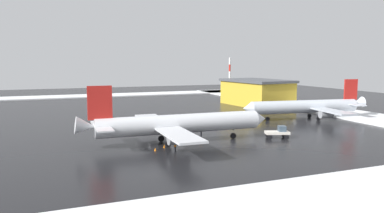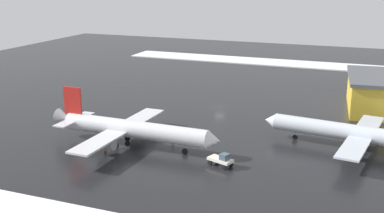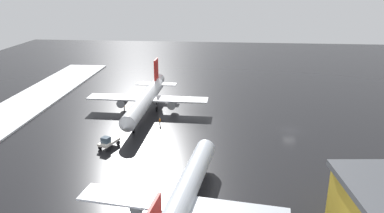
{
  "view_description": "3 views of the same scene",
  "coord_description": "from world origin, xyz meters",
  "px_view_note": "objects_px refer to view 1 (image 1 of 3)",
  "views": [
    {
      "loc": [
        -97.72,
        29.72,
        15.03
      ],
      "look_at": [
        -20.98,
        -0.8,
        4.99
      ],
      "focal_mm": 35.0,
      "sensor_mm": 36.0,
      "label": 1
    },
    {
      "loc": [
        -113.92,
        -36.78,
        33.59
      ],
      "look_at": [
        -14.19,
        2.12,
        3.63
      ],
      "focal_mm": 45.0,
      "sensor_mm": 36.0,
      "label": 2
    },
    {
      "loc": [
        -14.49,
        -78.15,
        31.69
      ],
      "look_at": [
        -22.19,
        4.68,
        3.23
      ],
      "focal_mm": 35.0,
      "sensor_mm": 36.0,
      "label": 3
    }
  ],
  "objects_px": {
    "airplane_parked_portside": "(307,106)",
    "antenna_mast": "(230,78)",
    "pushback_tug": "(278,132)",
    "traffic_cone_near_nose": "(164,146)",
    "ground_crew_mid_apron": "(175,146)",
    "traffic_cone_mid_line": "(155,149)",
    "cargo_hangar": "(256,92)",
    "airplane_far_rear": "(176,124)",
    "ground_crew_near_tug": "(201,131)"
  },
  "relations": [
    {
      "from": "airplane_parked_portside",
      "to": "antenna_mast",
      "type": "relative_size",
      "value": 2.1
    },
    {
      "from": "pushback_tug",
      "to": "traffic_cone_near_nose",
      "type": "relative_size",
      "value": 9.23
    },
    {
      "from": "ground_crew_mid_apron",
      "to": "antenna_mast",
      "type": "xyz_separation_m",
      "value": [
        75.64,
        -49.27,
        7.25
      ]
    },
    {
      "from": "pushback_tug",
      "to": "traffic_cone_mid_line",
      "type": "xyz_separation_m",
      "value": [
        -0.98,
        25.24,
        -1.01
      ]
    },
    {
      "from": "traffic_cone_near_nose",
      "to": "traffic_cone_mid_line",
      "type": "distance_m",
      "value": 2.74
    },
    {
      "from": "cargo_hangar",
      "to": "traffic_cone_near_nose",
      "type": "bearing_deg",
      "value": 129.68
    },
    {
      "from": "traffic_cone_mid_line",
      "to": "cargo_hangar",
      "type": "bearing_deg",
      "value": -44.93
    },
    {
      "from": "traffic_cone_near_nose",
      "to": "airplane_far_rear",
      "type": "bearing_deg",
      "value": -50.6
    },
    {
      "from": "airplane_far_rear",
      "to": "pushback_tug",
      "type": "height_order",
      "value": "airplane_far_rear"
    },
    {
      "from": "ground_crew_near_tug",
      "to": "antenna_mast",
      "type": "bearing_deg",
      "value": -49.91
    },
    {
      "from": "cargo_hangar",
      "to": "ground_crew_mid_apron",
      "type": "bearing_deg",
      "value": 132.16
    },
    {
      "from": "traffic_cone_near_nose",
      "to": "traffic_cone_mid_line",
      "type": "bearing_deg",
      "value": 129.28
    },
    {
      "from": "ground_crew_near_tug",
      "to": "traffic_cone_mid_line",
      "type": "distance_m",
      "value": 15.18
    },
    {
      "from": "airplane_parked_portside",
      "to": "cargo_hangar",
      "type": "distance_m",
      "value": 32.52
    },
    {
      "from": "airplane_parked_portside",
      "to": "antenna_mast",
      "type": "bearing_deg",
      "value": -88.65
    },
    {
      "from": "airplane_far_rear",
      "to": "antenna_mast",
      "type": "bearing_deg",
      "value": 57.17
    },
    {
      "from": "pushback_tug",
      "to": "antenna_mast",
      "type": "xyz_separation_m",
      "value": [
        72.83,
        -26.95,
        6.94
      ]
    },
    {
      "from": "antenna_mast",
      "to": "cargo_hangar",
      "type": "bearing_deg",
      "value": 175.98
    },
    {
      "from": "traffic_cone_near_nose",
      "to": "traffic_cone_mid_line",
      "type": "xyz_separation_m",
      "value": [
        -1.74,
        2.12,
        0.0
      ]
    },
    {
      "from": "ground_crew_near_tug",
      "to": "traffic_cone_mid_line",
      "type": "height_order",
      "value": "ground_crew_near_tug"
    },
    {
      "from": "ground_crew_near_tug",
      "to": "airplane_far_rear",
      "type": "bearing_deg",
      "value": 105.67
    },
    {
      "from": "ground_crew_mid_apron",
      "to": "ground_crew_near_tug",
      "type": "bearing_deg",
      "value": 99.33
    },
    {
      "from": "airplane_far_rear",
      "to": "ground_crew_near_tug",
      "type": "bearing_deg",
      "value": 35.14
    },
    {
      "from": "traffic_cone_near_nose",
      "to": "pushback_tug",
      "type": "bearing_deg",
      "value": -91.87
    },
    {
      "from": "ground_crew_near_tug",
      "to": "cargo_hangar",
      "type": "xyz_separation_m",
      "value": [
        41.7,
        -38.34,
        3.47
      ]
    },
    {
      "from": "airplane_far_rear",
      "to": "traffic_cone_mid_line",
      "type": "distance_m",
      "value": 7.52
    },
    {
      "from": "ground_crew_near_tug",
      "to": "pushback_tug",
      "type": "bearing_deg",
      "value": -139.83
    },
    {
      "from": "traffic_cone_mid_line",
      "to": "ground_crew_near_tug",
      "type": "bearing_deg",
      "value": -53.67
    },
    {
      "from": "airplane_parked_portside",
      "to": "pushback_tug",
      "type": "relative_size",
      "value": 6.82
    },
    {
      "from": "cargo_hangar",
      "to": "pushback_tug",
      "type": "bearing_deg",
      "value": 147.38
    },
    {
      "from": "airplane_far_rear",
      "to": "ground_crew_near_tug",
      "type": "height_order",
      "value": "airplane_far_rear"
    },
    {
      "from": "pushback_tug",
      "to": "antenna_mast",
      "type": "height_order",
      "value": "antenna_mast"
    },
    {
      "from": "ground_crew_mid_apron",
      "to": "airplane_far_rear",
      "type": "bearing_deg",
      "value": 119.41
    },
    {
      "from": "ground_crew_mid_apron",
      "to": "cargo_hangar",
      "type": "relative_size",
      "value": 0.06
    },
    {
      "from": "ground_crew_near_tug",
      "to": "ground_crew_mid_apron",
      "type": "distance_m",
      "value": 14.26
    },
    {
      "from": "airplane_parked_portside",
      "to": "antenna_mast",
      "type": "height_order",
      "value": "antenna_mast"
    },
    {
      "from": "ground_crew_mid_apron",
      "to": "antenna_mast",
      "type": "height_order",
      "value": "antenna_mast"
    },
    {
      "from": "cargo_hangar",
      "to": "traffic_cone_near_nose",
      "type": "xyz_separation_m",
      "value": [
        -48.95,
        48.44,
        -4.17
      ]
    },
    {
      "from": "antenna_mast",
      "to": "traffic_cone_mid_line",
      "type": "relative_size",
      "value": 29.91
    },
    {
      "from": "traffic_cone_mid_line",
      "to": "antenna_mast",
      "type": "bearing_deg",
      "value": -35.26
    },
    {
      "from": "airplane_far_rear",
      "to": "cargo_hangar",
      "type": "distance_m",
      "value": 64.9
    },
    {
      "from": "cargo_hangar",
      "to": "traffic_cone_near_nose",
      "type": "distance_m",
      "value": 68.99
    },
    {
      "from": "airplane_far_rear",
      "to": "traffic_cone_mid_line",
      "type": "xyz_separation_m",
      "value": [
        -4.27,
        5.21,
        -3.33
      ]
    },
    {
      "from": "airplane_far_rear",
      "to": "ground_crew_near_tug",
      "type": "distance_m",
      "value": 8.85
    },
    {
      "from": "airplane_far_rear",
      "to": "ground_crew_mid_apron",
      "type": "height_order",
      "value": "airplane_far_rear"
    },
    {
      "from": "ground_crew_near_tug",
      "to": "ground_crew_mid_apron",
      "type": "height_order",
      "value": "same"
    },
    {
      "from": "cargo_hangar",
      "to": "traffic_cone_near_nose",
      "type": "relative_size",
      "value": 47.91
    },
    {
      "from": "antenna_mast",
      "to": "cargo_hangar",
      "type": "relative_size",
      "value": 0.62
    },
    {
      "from": "airplane_far_rear",
      "to": "pushback_tug",
      "type": "xyz_separation_m",
      "value": [
        -3.29,
        -20.03,
        -2.32
      ]
    },
    {
      "from": "ground_crew_near_tug",
      "to": "traffic_cone_near_nose",
      "type": "height_order",
      "value": "ground_crew_near_tug"
    }
  ]
}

